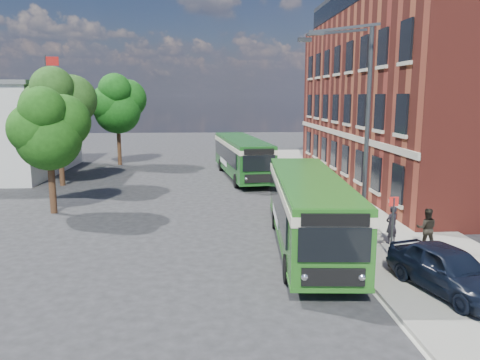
{
  "coord_description": "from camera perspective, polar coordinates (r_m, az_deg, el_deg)",
  "views": [
    {
      "loc": [
        -1.25,
        -20.86,
        6.26
      ],
      "look_at": [
        0.19,
        1.54,
        2.2
      ],
      "focal_mm": 35.0,
      "sensor_mm": 36.0,
      "label": 1
    }
  ],
  "objects": [
    {
      "name": "ground",
      "position": [
        21.81,
        -0.24,
        -6.42
      ],
      "size": [
        120.0,
        120.0,
        0.0
      ],
      "primitive_type": "plane",
      "color": "#242427",
      "rests_on": "ground"
    },
    {
      "name": "pavement",
      "position": [
        30.65,
        12.02,
        -1.62
      ],
      "size": [
        6.0,
        48.0,
        0.15
      ],
      "primitive_type": "cube",
      "color": "gray",
      "rests_on": "ground"
    },
    {
      "name": "kerb_line",
      "position": [
        29.98,
        6.39,
        -1.86
      ],
      "size": [
        0.12,
        48.0,
        0.01
      ],
      "primitive_type": "cube",
      "color": "beige",
      "rests_on": "ground"
    },
    {
      "name": "brick_office",
      "position": [
        36.23,
        21.59,
        10.67
      ],
      "size": [
        12.1,
        26.0,
        14.2
      ],
      "color": "maroon",
      "rests_on": "ground"
    },
    {
      "name": "white_building",
      "position": [
        42.39,
        -27.09,
        5.62
      ],
      "size": [
        9.4,
        13.4,
        7.3
      ],
      "color": "silver",
      "rests_on": "ground"
    },
    {
      "name": "flagpole",
      "position": [
        35.69,
        -22.17,
        7.38
      ],
      "size": [
        0.95,
        0.1,
        9.0
      ],
      "color": "#3B3E40",
      "rests_on": "ground"
    },
    {
      "name": "street_lamp",
      "position": [
        19.87,
        14.24,
        5.7
      ],
      "size": [
        2.96,
        2.38,
        9.0
      ],
      "color": "#3B3E40",
      "rests_on": "ground"
    },
    {
      "name": "bus_stop_sign",
      "position": [
        18.63,
        18.1,
        -5.04
      ],
      "size": [
        0.35,
        0.08,
        2.52
      ],
      "color": "#3B3E40",
      "rests_on": "ground"
    },
    {
      "name": "bus_front",
      "position": [
        19.48,
        8.36,
        -2.99
      ],
      "size": [
        3.4,
        11.53,
        3.02
      ],
      "color": "#24641C",
      "rests_on": "ground"
    },
    {
      "name": "bus_rear",
      "position": [
        36.25,
        0.2,
        3.23
      ],
      "size": [
        3.96,
        12.58,
        3.02
      ],
      "color": "#18511A",
      "rests_on": "ground"
    },
    {
      "name": "parked_car",
      "position": [
        16.3,
        24.01,
        -9.88
      ],
      "size": [
        2.87,
        4.68,
        1.49
      ],
      "primitive_type": "imported",
      "rotation": [
        0.0,
        0.0,
        0.27
      ],
      "color": "black",
      "rests_on": "pavement"
    },
    {
      "name": "pedestrian_a",
      "position": [
        20.58,
        17.99,
        -5.21
      ],
      "size": [
        0.69,
        0.59,
        1.6
      ],
      "primitive_type": "imported",
      "rotation": [
        0.0,
        0.0,
        3.55
      ],
      "color": "black",
      "rests_on": "pavement"
    },
    {
      "name": "pedestrian_b",
      "position": [
        20.43,
        21.79,
        -5.49
      ],
      "size": [
        0.96,
        0.85,
        1.65
      ],
      "primitive_type": "imported",
      "rotation": [
        0.0,
        0.0,
        2.82
      ],
      "color": "black",
      "rests_on": "pavement"
    },
    {
      "name": "tree_left",
      "position": [
        26.57,
        -22.29,
        5.83
      ],
      "size": [
        3.99,
        3.79,
        6.73
      ],
      "color": "#3A2615",
      "rests_on": "ground"
    },
    {
      "name": "tree_mid",
      "position": [
        34.73,
        -21.31,
        8.4
      ],
      "size": [
        4.85,
        4.61,
        8.19
      ],
      "color": "#3A2615",
      "rests_on": "ground"
    },
    {
      "name": "tree_right",
      "position": [
        43.89,
        -14.67,
        9.02
      ],
      "size": [
        4.86,
        4.62,
        8.21
      ],
      "color": "#3A2615",
      "rests_on": "ground"
    }
  ]
}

